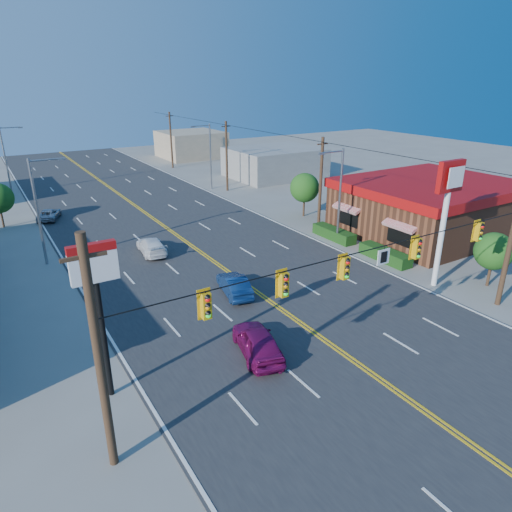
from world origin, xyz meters
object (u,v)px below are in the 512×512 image
car_silver (49,215)px  kfc (428,207)px  pizza_hut_sign (97,290)px  signal_span (362,274)px  kfc_pylon (447,199)px  car_white (151,246)px  car_magenta (257,343)px  car_blue (234,286)px

car_silver → kfc: bearing=163.1°
pizza_hut_sign → signal_span: bearing=-20.2°
kfc_pylon → pizza_hut_sign: (-22.00, 0.00, -0.86)m
signal_span → kfc_pylon: size_ratio=2.86×
signal_span → kfc: 23.47m
car_white → car_silver: 15.35m
car_magenta → signal_span: bearing=153.3°
car_magenta → car_silver: size_ratio=1.15×
kfc → car_silver: bearing=142.4°
kfc → pizza_hut_sign: 32.04m
car_magenta → car_silver: 31.48m
car_magenta → car_blue: (2.40, 6.71, -0.09)m
kfc → pizza_hut_sign: pizza_hut_sign is taller
car_white → car_silver: car_white is taller
kfc → car_white: bearing=161.4°
car_silver → kfc_pylon: bearing=144.2°
kfc_pylon → car_blue: bearing=154.7°
pizza_hut_sign → car_white: (7.58, 15.86, -4.55)m
signal_span → kfc: size_ratio=1.49×
signal_span → car_blue: (-1.28, 9.85, -4.23)m
signal_span → car_blue: size_ratio=6.07×
car_magenta → car_blue: size_ratio=1.10×
kfc → car_silver: (-28.79, 22.21, -1.85)m
pizza_hut_sign → car_magenta: size_ratio=1.56×
kfc → pizza_hut_sign: size_ratio=2.38×
pizza_hut_sign → car_blue: bearing=31.4°
car_blue → car_silver: 25.48m
car_silver → signal_span: bearing=125.2°
kfc → kfc_pylon: size_ratio=1.92×
kfc → car_blue: bearing=-174.2°
car_blue → kfc: bearing=-162.4°
kfc → kfc_pylon: kfc_pylon is taller
car_white → kfc: bearing=167.3°
signal_span → car_white: bearing=99.4°
kfc_pylon → car_silver: kfc_pylon is taller
car_white → kfc_pylon: bearing=138.2°
car_magenta → pizza_hut_sign: bearing=7.0°
kfc_pylon → car_blue: kfc_pylon is taller
kfc → car_silver: size_ratio=4.27×
kfc_pylon → car_magenta: 15.74m
car_magenta → car_silver: (-5.09, 31.07, -0.22)m
kfc_pylon → pizza_hut_sign: size_ratio=1.24×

